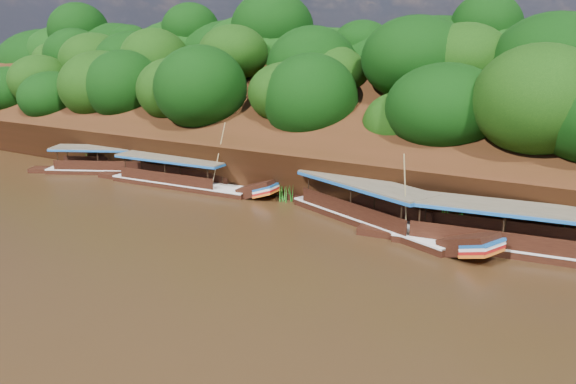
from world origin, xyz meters
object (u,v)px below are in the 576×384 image
Objects in this scene: boat_0 at (536,245)px; boat_2 at (189,182)px; boat_1 at (380,218)px; boat_3 at (118,167)px.

boat_0 is 1.08× the size of boat_2.
boat_0 is 26.39m from boat_2.
boat_1 is (-9.25, 0.04, 0.01)m from boat_0.
boat_0 is 1.32× the size of boat_3.
boat_0 reaches higher than boat_2.
boat_3 is (-35.53, 2.01, -0.07)m from boat_0.
boat_2 is 9.20m from boat_3.
boat_0 reaches higher than boat_1.
boat_1 is at bearing -7.80° from boat_2.
boat_1 is 1.00× the size of boat_2.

